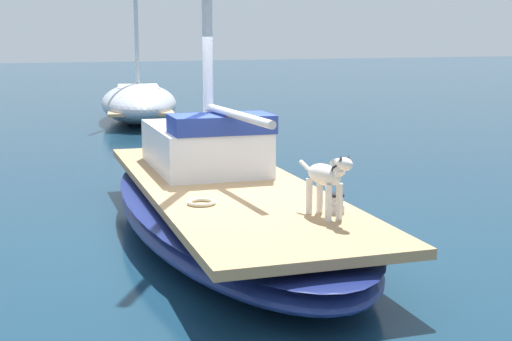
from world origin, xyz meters
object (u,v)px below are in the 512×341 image
Objects in this scene: sailboat_main at (227,209)px; deck_winch at (337,204)px; dog_white at (327,178)px; moored_boat_far_astern at (139,101)px; coiled_rope at (201,202)px.

deck_winch is at bearing -72.86° from sailboat_main.
dog_white is (0.38, -2.01, 0.75)m from sailboat_main.
dog_white is at bearing -145.72° from deck_winch.
deck_winch reaches higher than sailboat_main.
moored_boat_far_astern reaches higher than sailboat_main.
coiled_rope is at bearing 142.77° from deck_winch.
dog_white reaches higher than sailboat_main.
dog_white is 4.47× the size of deck_winch.
dog_white reaches higher than deck_winch.
sailboat_main is 0.93× the size of moored_boat_far_astern.
dog_white is 0.40m from deck_winch.
coiled_rope is (-1.01, 1.06, -0.40)m from dog_white.
coiled_rope is at bearing -100.31° from moored_boat_far_astern.
dog_white is 1.52m from coiled_rope.
deck_winch is at bearing -95.00° from moored_boat_far_astern.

